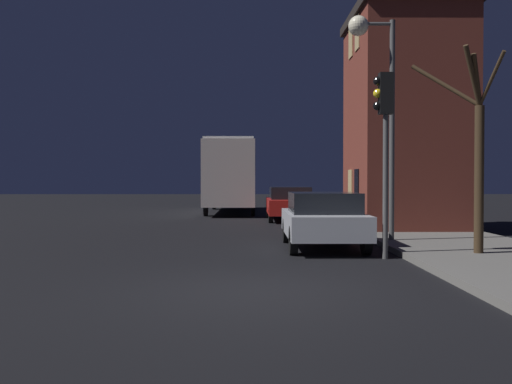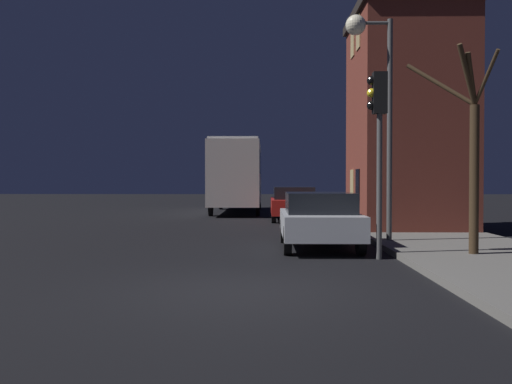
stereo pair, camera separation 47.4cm
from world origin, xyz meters
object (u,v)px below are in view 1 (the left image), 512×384
(traffic_light, at_px, (384,125))
(bare_tree, at_px, (476,151))
(car_near_lane, at_px, (323,219))
(streetlamp, at_px, (373,70))
(bus, at_px, (232,171))
(car_mid_lane, at_px, (289,203))

(traffic_light, xyz_separation_m, bare_tree, (1.96, -0.14, -0.56))
(traffic_light, xyz_separation_m, car_near_lane, (-1.10, 1.89, -2.17))
(streetlamp, bearing_deg, bare_tree, -59.01)
(car_near_lane, bearing_deg, bare_tree, -33.70)
(traffic_light, xyz_separation_m, bus, (-3.95, 17.91, -0.72))
(bare_tree, xyz_separation_m, car_near_lane, (-3.05, 2.04, -1.61))
(traffic_light, distance_m, bare_tree, 2.04)
(traffic_light, height_order, car_mid_lane, traffic_light)
(car_mid_lane, bearing_deg, car_near_lane, -89.00)
(traffic_light, bearing_deg, bus, 102.44)
(traffic_light, bearing_deg, streetlamp, 83.38)
(bare_tree, bearing_deg, car_mid_lane, 105.08)
(bare_tree, bearing_deg, traffic_light, 175.83)
(bare_tree, xyz_separation_m, bus, (-5.91, 18.05, -0.16))
(streetlamp, height_order, traffic_light, streetlamp)
(traffic_light, relative_size, car_near_lane, 1.01)
(streetlamp, distance_m, bare_tree, 3.94)
(bare_tree, bearing_deg, streetlamp, 120.99)
(streetlamp, height_order, bus, streetlamp)
(bare_tree, height_order, car_near_lane, bare_tree)
(bus, bearing_deg, bare_tree, -71.88)
(streetlamp, bearing_deg, car_near_lane, -152.95)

